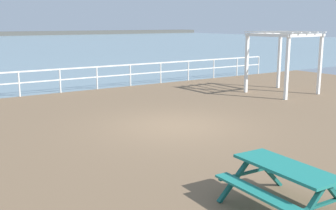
% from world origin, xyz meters
% --- Properties ---
extents(ground_plane, '(30.00, 24.00, 0.20)m').
position_xyz_m(ground_plane, '(0.00, 0.00, -0.10)').
color(ground_plane, brown).
extents(seaward_railing, '(23.07, 0.07, 1.08)m').
position_xyz_m(seaward_railing, '(0.00, 7.75, 0.74)').
color(seaward_railing, white).
rests_on(seaward_railing, ground).
extents(picnic_table_mid_centre, '(1.61, 1.86, 0.80)m').
position_xyz_m(picnic_table_mid_centre, '(-1.71, -5.68, 0.58)').
color(picnic_table_mid_centre, '#1E7A70').
rests_on(picnic_table_mid_centre, ground).
extents(lattice_pergola, '(2.52, 2.64, 2.70)m').
position_xyz_m(lattice_pergola, '(7.23, 2.20, 2.00)').
color(lattice_pergola, white).
rests_on(lattice_pergola, ground).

